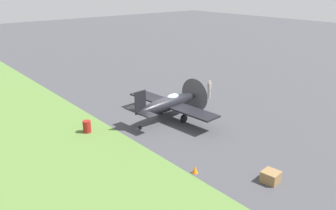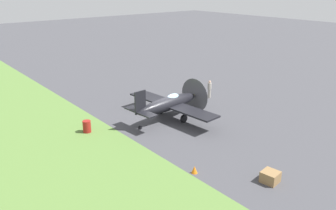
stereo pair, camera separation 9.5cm
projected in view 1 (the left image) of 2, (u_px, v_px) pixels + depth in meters
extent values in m
plane|color=#424247|center=(163.00, 119.00, 28.00)|extent=(160.00, 160.00, 0.00)
cube|color=#567A38|center=(48.00, 155.00, 22.21)|extent=(120.00, 11.00, 0.01)
ellipsoid|color=black|center=(168.00, 104.00, 27.47)|extent=(1.62, 6.33, 1.14)
cube|color=black|center=(171.00, 104.00, 27.75)|extent=(8.94, 2.25, 0.13)
cube|color=black|center=(140.00, 102.00, 25.31)|extent=(0.17, 1.02, 1.75)
cube|color=black|center=(141.00, 112.00, 25.56)|extent=(3.00, 1.06, 0.09)
cone|color=#B7B24C|center=(196.00, 95.00, 29.67)|extent=(0.64, 0.69, 0.59)
cylinder|color=#4C4C51|center=(194.00, 95.00, 29.55)|extent=(2.94, 0.27, 2.95)
ellipsoid|color=#8CB2C6|center=(173.00, 98.00, 27.69)|extent=(0.74, 1.34, 0.64)
cylinder|color=black|center=(161.00, 110.00, 29.02)|extent=(0.25, 0.64, 0.63)
cylinder|color=black|center=(161.00, 105.00, 28.87)|extent=(0.11, 0.11, 0.88)
cylinder|color=black|center=(184.00, 119.00, 27.21)|extent=(0.25, 0.64, 0.63)
cylinder|color=black|center=(184.00, 113.00, 27.06)|extent=(0.11, 0.11, 0.88)
cylinder|color=black|center=(140.00, 128.00, 25.94)|extent=(0.13, 0.30, 0.29)
cylinder|color=#9E998E|center=(209.00, 93.00, 32.92)|extent=(0.30, 0.30, 0.88)
cylinder|color=#9E998E|center=(209.00, 86.00, 32.66)|extent=(0.38, 0.38, 0.62)
sphere|color=tan|center=(210.00, 82.00, 32.52)|extent=(0.23, 0.23, 0.23)
cylinder|color=#9E998E|center=(209.00, 87.00, 32.42)|extent=(0.11, 0.11, 0.59)
cylinder|color=#9E998E|center=(209.00, 85.00, 32.91)|extent=(0.11, 0.11, 0.59)
cylinder|color=maroon|center=(87.00, 127.00, 25.38)|extent=(0.60, 0.60, 0.90)
cube|color=olive|center=(271.00, 177.00, 19.10)|extent=(1.01, 1.01, 0.64)
cone|color=orange|center=(195.00, 170.00, 20.01)|extent=(0.36, 0.36, 0.44)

